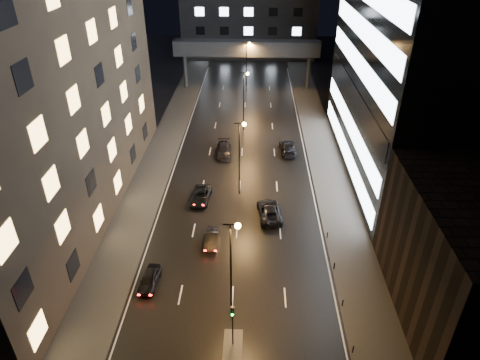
{
  "coord_description": "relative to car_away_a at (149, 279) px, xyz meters",
  "views": [
    {
      "loc": [
        1.72,
        -19.13,
        30.49
      ],
      "look_at": [
        0.2,
        24.85,
        4.0
      ],
      "focal_mm": 32.0,
      "sensor_mm": 36.0,
      "label": 1
    }
  ],
  "objects": [
    {
      "name": "ground",
      "position": [
        8.18,
        28.74,
        -0.69
      ],
      "size": [
        160.0,
        160.0,
        0.0
      ],
      "primitive_type": "plane",
      "color": "black",
      "rests_on": "ground"
    },
    {
      "name": "sidewalk_left",
      "position": [
        -4.32,
        23.74,
        -0.61
      ],
      "size": [
        5.0,
        110.0,
        0.15
      ],
      "primitive_type": "cube",
      "color": "#383533",
      "rests_on": "ground"
    },
    {
      "name": "sidewalk_right",
      "position": [
        20.68,
        23.74,
        -0.61
      ],
      "size": [
        5.0,
        110.0,
        0.15
      ],
      "primitive_type": "cube",
      "color": "#383533",
      "rests_on": "ground"
    },
    {
      "name": "building_left",
      "position": [
        -14.32,
        12.74,
        19.31
      ],
      "size": [
        15.0,
        48.0,
        40.0
      ],
      "primitive_type": "cube",
      "color": "#2D2319",
      "rests_on": "ground"
    },
    {
      "name": "building_right_low",
      "position": [
        28.18,
        -2.26,
        5.31
      ],
      "size": [
        10.0,
        18.0,
        12.0
      ],
      "primitive_type": "cube",
      "color": "black",
      "rests_on": "ground"
    },
    {
      "name": "building_right_glass",
      "position": [
        33.18,
        24.74,
        21.81
      ],
      "size": [
        20.0,
        36.0,
        45.0
      ],
      "primitive_type": "cube",
      "color": "black",
      "rests_on": "ground"
    },
    {
      "name": "building_far",
      "position": [
        8.18,
        86.74,
        11.81
      ],
      "size": [
        34.0,
        14.0,
        25.0
      ],
      "primitive_type": "cube",
      "color": "#333335",
      "rests_on": "ground"
    },
    {
      "name": "skybridge",
      "position": [
        8.18,
        58.74,
        7.65
      ],
      "size": [
        30.0,
        3.0,
        10.0
      ],
      "color": "#333335",
      "rests_on": "ground"
    },
    {
      "name": "traffic_signal_near",
      "position": [
        8.48,
        -6.77,
        2.41
      ],
      "size": [
        0.28,
        0.34,
        4.4
      ],
      "color": "black",
      "rests_on": "median_island"
    },
    {
      "name": "bollard_row",
      "position": [
        18.38,
        -4.76,
        -0.24
      ],
      "size": [
        0.12,
        25.12,
        0.9
      ],
      "color": "black",
      "rests_on": "ground"
    },
    {
      "name": "streetlight_near",
      "position": [
        8.35,
        -3.26,
        5.81
      ],
      "size": [
        1.45,
        0.5,
        10.15
      ],
      "color": "black",
      "rests_on": "ground"
    },
    {
      "name": "streetlight_mid_a",
      "position": [
        8.35,
        16.74,
        5.81
      ],
      "size": [
        1.45,
        0.5,
        10.15
      ],
      "color": "black",
      "rests_on": "ground"
    },
    {
      "name": "streetlight_mid_b",
      "position": [
        8.35,
        36.74,
        5.81
      ],
      "size": [
        1.45,
        0.5,
        10.15
      ],
      "color": "black",
      "rests_on": "ground"
    },
    {
      "name": "streetlight_far",
      "position": [
        8.35,
        56.74,
        5.81
      ],
      "size": [
        1.45,
        0.5,
        10.15
      ],
      "color": "black",
      "rests_on": "ground"
    },
    {
      "name": "car_away_a",
      "position": [
        0.0,
        0.0,
        0.0
      ],
      "size": [
        1.86,
        4.12,
        1.37
      ],
      "primitive_type": "imported",
      "rotation": [
        0.0,
        0.0,
        -0.06
      ],
      "color": "black",
      "rests_on": "ground"
    },
    {
      "name": "car_away_b",
      "position": [
        5.54,
        6.5,
        -0.03
      ],
      "size": [
        1.49,
        4.01,
        1.31
      ],
      "primitive_type": "imported",
      "rotation": [
        0.0,
        0.0,
        -0.02
      ],
      "color": "black",
      "rests_on": "ground"
    },
    {
      "name": "car_away_c",
      "position": [
        3.29,
        14.97,
        0.02
      ],
      "size": [
        2.74,
        5.22,
        1.4
      ],
      "primitive_type": "imported",
      "rotation": [
        0.0,
        0.0,
        -0.08
      ],
      "color": "black",
      "rests_on": "ground"
    },
    {
      "name": "car_away_d",
      "position": [
        5.43,
        27.76,
        0.09
      ],
      "size": [
        2.52,
        5.48,
        1.55
      ],
      "primitive_type": "imported",
      "rotation": [
        0.0,
        0.0,
        0.06
      ],
      "color": "black",
      "rests_on": "ground"
    },
    {
      "name": "car_toward_a",
      "position": [
        11.99,
        11.79,
        0.1
      ],
      "size": [
        3.21,
        5.89,
        1.57
      ],
      "primitive_type": "imported",
      "rotation": [
        0.0,
        0.0,
        3.25
      ],
      "color": "black",
      "rests_on": "ground"
    },
    {
      "name": "car_toward_b",
      "position": [
        15.23,
        28.8,
        0.14
      ],
      "size": [
        2.58,
        5.8,
        1.65
      ],
      "primitive_type": "imported",
      "rotation": [
        0.0,
        0.0,
        3.19
      ],
      "color": "black",
      "rests_on": "ground"
    }
  ]
}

